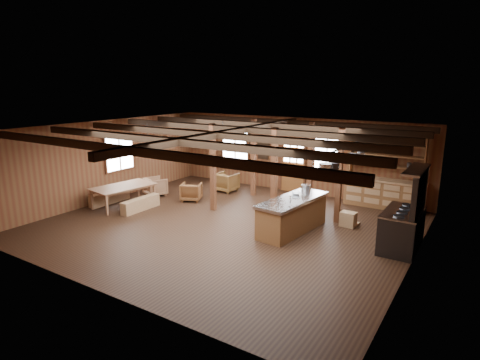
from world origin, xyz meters
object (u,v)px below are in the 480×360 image
Objects in this scene: kitchen_island at (292,215)px; armchair_c at (155,187)px; armchair_a at (191,192)px; armchair_b at (226,182)px; dining_table at (125,196)px; commercial_range at (404,224)px.

armchair_c is at bearing -179.69° from kitchen_island.
armchair_a is 0.88× the size of armchair_b.
kitchen_island is 3.75× the size of armchair_a.
armchair_b reaches higher than armchair_c.
armchair_b is (-3.95, 2.55, -0.12)m from kitchen_island.
dining_table is at bearing 115.35° from armchair_c.
dining_table reaches higher than armchair_a.
dining_table is 3.87m from armchair_b.
kitchen_island is 4.70m from armchair_b.
commercial_range is at bearing -72.53° from dining_table.
armchair_b is (-6.80, 2.21, -0.30)m from commercial_range.
dining_table is at bearing -164.25° from kitchen_island.
kitchen_island is 2.87m from commercial_range.
armchair_a is at bearing 81.37° from armchair_b.
commercial_range reaches higher than armchair_c.
armchair_b is at bearing -126.84° from armchair_a.
commercial_range is at bearing 13.53° from kitchen_island.
commercial_range is at bearing 150.20° from armchair_a.
armchair_c is (-5.81, 0.66, -0.15)m from kitchen_island.
dining_table is 2.55× the size of armchair_b.
kitchen_island is 3.30× the size of armchair_b.
dining_table is at bearing 25.52° from armchair_a.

